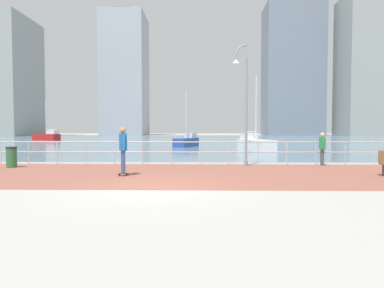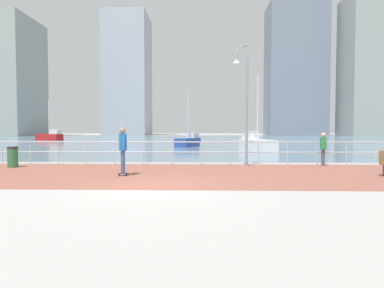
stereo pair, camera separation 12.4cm
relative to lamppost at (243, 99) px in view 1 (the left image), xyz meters
name	(u,v)px [view 1 (the left image)]	position (x,y,z in m)	size (l,w,h in m)	color
ground	(190,141)	(-3.40, 34.45, -3.09)	(220.00, 220.00, 0.00)	#ADAAA5
brick_paving	(164,174)	(-3.40, -2.76, -3.09)	(28.00, 6.82, 0.01)	#935647
harbor_water	(191,139)	(-3.40, 45.65, -3.09)	(180.00, 88.00, 0.00)	slate
waterfront_railing	(171,149)	(-3.40, 0.65, -2.32)	(25.25, 0.06, 1.12)	#B2BCC1
lamppost	(243,99)	(0.00, 0.00, 0.00)	(0.79, 0.47, 5.59)	gray
skateboarder	(123,147)	(-4.80, -3.36, -2.02)	(0.41, 0.54, 1.78)	black
bystander	(322,146)	(3.77, 0.30, -2.19)	(0.30, 0.56, 1.55)	#4C4C51
trash_bin	(12,157)	(-10.38, -0.84, -2.63)	(0.46, 0.46, 0.93)	#2D6638
sailboat_red	(255,144)	(2.46, 11.01, -2.52)	(2.54, 4.46, 5.99)	white
sailboat_navy	(187,141)	(-3.24, 17.82, -2.56)	(2.56, 4.19, 5.63)	#284799
sailboat_blue	(47,136)	(-26.69, 37.22, -2.45)	(4.99, 3.24, 6.73)	#B21E1E
tower_glass	(363,66)	(45.76, 81.03, 17.12)	(12.51, 12.35, 42.10)	#939993
tower_brick	(125,75)	(-27.21, 96.49, 17.36)	(14.19, 16.00, 42.56)	#A3A8B2
tower_steel	(12,77)	(-55.60, 77.88, 13.85)	(10.58, 17.80, 35.55)	#939993
tower_slate	(292,70)	(27.76, 89.71, 17.52)	(17.66, 11.70, 42.90)	slate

